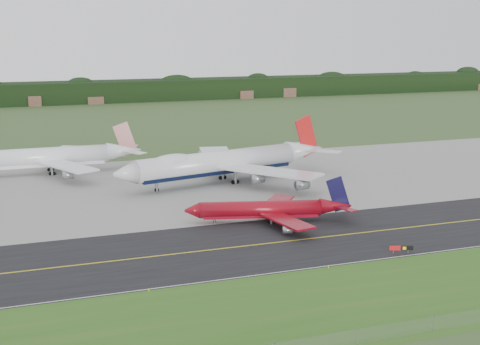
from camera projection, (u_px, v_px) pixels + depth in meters
The scene contains 14 objects.
ground at pixel (265, 237), 135.45m from camera, with size 600.00×600.00×0.00m, color #374E24.
grass_verge at pixel (349, 302), 103.22m from camera, with size 400.00×30.00×0.01m, color #2B5A1A.
taxiway at pixel (273, 243), 131.76m from camera, with size 400.00×32.00×0.02m, color black.
apron at pixel (196, 184), 182.41m from camera, with size 400.00×78.00×0.01m, color gray.
taxiway_centreline at pixel (273, 243), 131.76m from camera, with size 400.00×0.40×0.00m, color gold.
taxiway_edge_line at pixel (306, 269), 117.49m from camera, with size 400.00×0.25×0.00m, color silver.
perimeter_fence at pixel (396, 330), 91.02m from camera, with size 320.00×0.10×320.00m.
horizon_treeline at pixel (90, 93), 386.38m from camera, with size 700.00×25.00×12.00m.
jet_ba_747 at pixel (224, 162), 183.03m from camera, with size 66.25×53.94×16.81m.
jet_red_737 at pixel (270, 209), 145.91m from camera, with size 36.41×29.10×9.95m.
jet_star_tail at pixel (50, 157), 194.85m from camera, with size 53.85×45.27×14.26m.
taxiway_sign at pixel (401, 248), 125.31m from camera, with size 4.28×1.62×1.49m.
edge_marker_left at pixel (149, 290), 107.18m from camera, with size 0.16×0.16×0.50m, color yellow.
edge_marker_center at pixel (328, 267), 117.76m from camera, with size 0.16×0.16×0.50m, color yellow.
Camera 1 is at (-48.53, -120.40, 41.15)m, focal length 50.00 mm.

